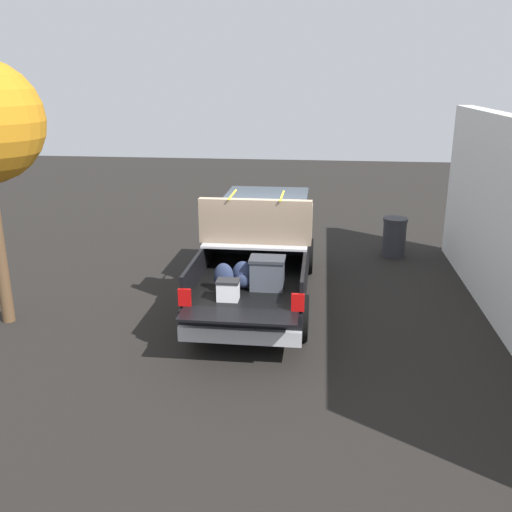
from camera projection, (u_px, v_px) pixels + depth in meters
ground_plane at (259, 299)px, 11.51m from camera, size 40.00×40.00×0.00m
pickup_truck at (262, 248)px, 11.56m from camera, size 6.05×2.06×2.23m
trash_can at (394, 237)px, 14.08m from camera, size 0.60×0.60×0.98m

